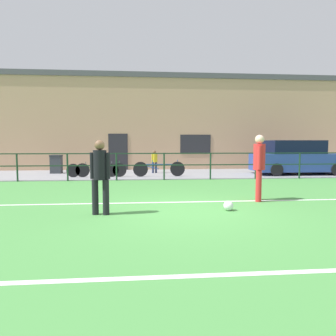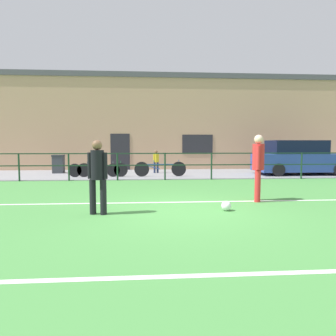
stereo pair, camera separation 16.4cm
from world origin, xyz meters
name	(u,v)px [view 1 (the left image)]	position (x,y,z in m)	size (l,w,h in m)	color
ground	(184,212)	(0.00, 0.00, -0.02)	(60.00, 44.00, 0.04)	#478C42
field_line_touchline	(178,202)	(0.00, 1.03, 0.00)	(36.00, 0.11, 0.00)	white
field_line_hash	(225,275)	(0.00, -3.49, 0.00)	(36.00, 0.11, 0.00)	white
pavement_strip	(160,174)	(0.00, 8.50, 0.01)	(48.00, 5.00, 0.02)	gray
perimeter_fence	(164,162)	(0.00, 6.00, 0.75)	(36.07, 0.07, 1.15)	#193823
clubhouse_facade	(156,123)	(0.00, 12.20, 2.82)	(28.00, 2.56, 5.62)	tan
player_goalkeeper	(100,173)	(-1.87, -0.22, 0.92)	(0.44, 0.29, 1.63)	black
player_striker	(259,164)	(2.18, 1.04, 1.01)	(0.31, 0.46, 1.78)	red
soccer_ball_match	(228,206)	(1.03, -0.07, 0.11)	(0.23, 0.23, 0.23)	white
spectator_child	(154,160)	(-0.28, 8.91, 0.69)	(0.31, 0.21, 1.17)	#232D4C
parked_car_red	(296,158)	(6.75, 7.72, 0.81)	(4.36, 1.96, 1.68)	#28428E
bicycle_parked_0	(92,170)	(-3.17, 7.20, 0.34)	(2.33, 0.04, 0.71)	black
bicycle_parked_1	(101,170)	(-2.79, 7.20, 0.35)	(2.29, 0.04, 0.73)	black
bicycle_parked_2	(159,169)	(-0.15, 7.20, 0.38)	(2.40, 0.04, 0.77)	black
trash_bin_0	(56,164)	(-5.29, 9.18, 0.50)	(0.57, 0.49, 0.94)	#33383D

